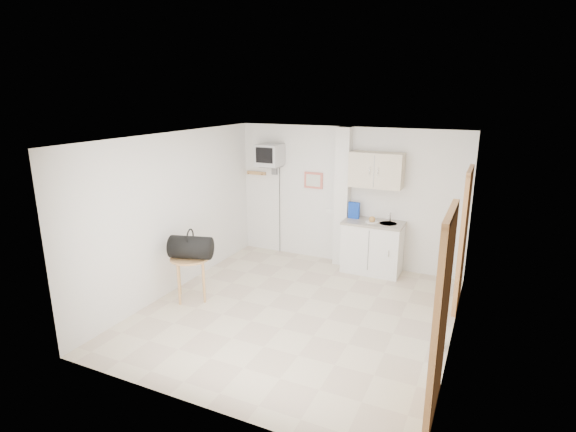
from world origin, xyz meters
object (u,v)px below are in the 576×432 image
at_px(crt_television, 270,156).
at_px(round_table, 190,263).
at_px(water_bottle, 439,337).
at_px(duffel_bag, 191,247).

bearing_deg(crt_television, round_table, -95.04).
relative_size(crt_television, round_table, 3.18).
bearing_deg(water_bottle, round_table, -177.76).
height_order(duffel_bag, water_bottle, duffel_bag).
xyz_separation_m(crt_television, round_table, (-0.20, -2.27, -1.36)).
height_order(crt_television, round_table, crt_television).
xyz_separation_m(round_table, water_bottle, (3.63, 0.14, -0.43)).
relative_size(round_table, water_bottle, 1.96).
xyz_separation_m(crt_television, duffel_bag, (-0.15, -2.30, -1.09)).
relative_size(crt_television, duffel_bag, 3.14).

